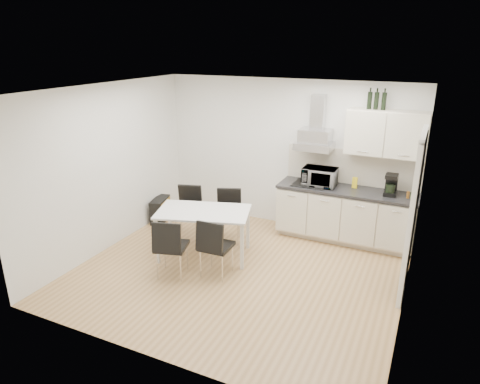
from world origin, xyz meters
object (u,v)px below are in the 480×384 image
(chair_near_right, at_px, (216,247))
(chair_far_right, at_px, (228,217))
(chair_far_left, at_px, (188,213))
(dining_table, at_px, (203,216))
(kitchenette, at_px, (349,194))
(chair_near_left, at_px, (172,247))
(guitar_amp, at_px, (160,210))
(floor_speaker, at_px, (235,209))

(chair_near_right, bearing_deg, chair_far_right, 105.78)
(chair_far_left, distance_m, chair_near_right, 1.37)
(dining_table, xyz_separation_m, chair_far_left, (-0.58, 0.47, -0.23))
(kitchenette, height_order, chair_near_left, kitchenette)
(chair_far_right, bearing_deg, chair_far_left, -10.35)
(chair_near_left, bearing_deg, chair_far_right, 63.63)
(chair_far_right, relative_size, chair_near_left, 1.00)
(chair_near_right, height_order, guitar_amp, chair_near_right)
(kitchenette, height_order, chair_far_left, kitchenette)
(chair_far_right, xyz_separation_m, chair_near_left, (-0.24, -1.32, 0.00))
(chair_far_right, bearing_deg, dining_table, 57.48)
(kitchenette, bearing_deg, chair_far_left, -157.68)
(guitar_amp, height_order, floor_speaker, guitar_amp)
(chair_near_right, distance_m, guitar_amp, 2.28)
(dining_table, height_order, chair_far_right, chair_far_right)
(kitchenette, xyz_separation_m, floor_speaker, (-2.15, 0.17, -0.70))
(kitchenette, height_order, chair_far_right, kitchenette)
(dining_table, bearing_deg, chair_near_left, -116.29)
(chair_near_right, bearing_deg, guitar_amp, 143.68)
(dining_table, bearing_deg, floor_speaker, 82.00)
(guitar_amp, xyz_separation_m, floor_speaker, (1.16, 0.80, -0.09))
(dining_table, distance_m, chair_far_right, 0.66)
(chair_far_left, bearing_deg, dining_table, 123.76)
(chair_far_left, xyz_separation_m, guitar_amp, (-0.84, 0.38, -0.22))
(floor_speaker, bearing_deg, guitar_amp, -130.34)
(chair_near_left, bearing_deg, floor_speaker, 77.14)
(dining_table, xyz_separation_m, floor_speaker, (-0.26, 1.65, -0.54))
(kitchenette, height_order, guitar_amp, kitchenette)
(chair_far_left, distance_m, floor_speaker, 1.26)
(kitchenette, xyz_separation_m, chair_far_right, (-1.77, -0.88, -0.39))
(kitchenette, xyz_separation_m, chair_near_right, (-1.44, -1.92, -0.39))
(kitchenette, distance_m, chair_far_right, 2.02)
(chair_near_right, distance_m, floor_speaker, 2.22)
(kitchenette, xyz_separation_m, chair_far_left, (-2.47, -1.01, -0.39))
(chair_near_right, bearing_deg, chair_far_left, 136.70)
(floor_speaker, bearing_deg, kitchenette, 10.62)
(kitchenette, height_order, dining_table, kitchenette)
(chair_far_right, distance_m, guitar_amp, 1.57)
(chair_far_left, bearing_deg, kitchenette, -174.70)
(chair_far_left, xyz_separation_m, chair_far_right, (0.70, 0.14, 0.00))
(chair_far_right, bearing_deg, guitar_amp, -30.35)
(guitar_amp, bearing_deg, dining_table, -45.16)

